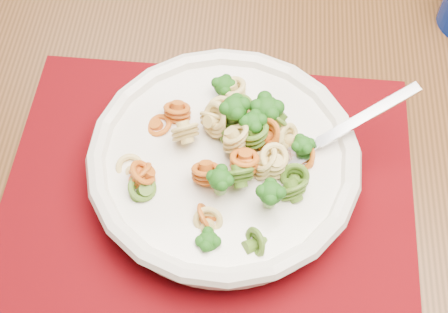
{
  "coord_description": "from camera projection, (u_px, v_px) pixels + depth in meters",
  "views": [
    {
      "loc": [
        -0.06,
        -0.58,
        1.34
      ],
      "look_at": [
        -0.05,
        -0.26,
        0.82
      ],
      "focal_mm": 50.0,
      "sensor_mm": 36.0,
      "label": 1
    }
  ],
  "objects": [
    {
      "name": "dining_table",
      "position": [
        235.0,
        153.0,
        0.81
      ],
      "size": [
        1.33,
        0.93,
        0.78
      ],
      "rotation": [
        0.0,
        0.0,
        -0.11
      ],
      "color": "#583218",
      "rests_on": "ground"
    },
    {
      "name": "fork",
      "position": [
        296.0,
        155.0,
        0.61
      ],
      "size": [
        0.18,
        0.09,
        0.08
      ],
      "primitive_type": null,
      "rotation": [
        0.0,
        -0.35,
        0.38
      ],
      "color": "silver",
      "rests_on": "pasta_bowl"
    },
    {
      "name": "pasta_bowl",
      "position": [
        224.0,
        161.0,
        0.62
      ],
      "size": [
        0.27,
        0.27,
        0.05
      ],
      "color": "silver",
      "rests_on": "placemat"
    },
    {
      "name": "pasta_broccoli_heap",
      "position": [
        224.0,
        153.0,
        0.61
      ],
      "size": [
        0.23,
        0.23,
        0.06
      ],
      "primitive_type": null,
      "color": "#D4BF68",
      "rests_on": "pasta_bowl"
    },
    {
      "name": "placemat",
      "position": [
        209.0,
        191.0,
        0.64
      ],
      "size": [
        0.45,
        0.37,
        0.0
      ],
      "primitive_type": "cube",
      "rotation": [
        0.0,
        0.0,
        -0.12
      ],
      "color": "#5B0305",
      "rests_on": "dining_table"
    }
  ]
}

